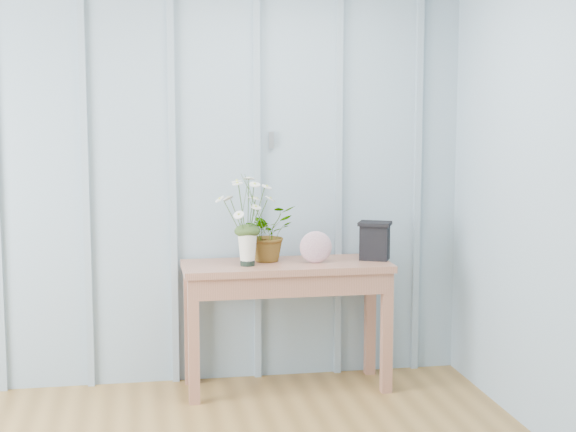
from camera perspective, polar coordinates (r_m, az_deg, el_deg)
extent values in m
cube|color=#8DA4B4|center=(5.22, -10.22, 2.59)|extent=(4.00, 0.01, 2.50)
cube|color=#BABABF|center=(5.26, -1.08, 4.93)|extent=(0.03, 0.01, 0.10)
cube|color=#8299A7|center=(5.22, -12.97, 2.52)|extent=(0.04, 0.03, 2.50)
cube|color=#8299A7|center=(5.22, -7.47, 2.64)|extent=(0.04, 0.03, 2.50)
cube|color=#8299A7|center=(5.26, -2.02, 2.75)|extent=(0.04, 0.03, 2.50)
cube|color=#8299A7|center=(5.36, 3.29, 2.82)|extent=(0.04, 0.03, 2.50)
cube|color=#8299A7|center=(5.49, 8.38, 2.87)|extent=(0.04, 0.03, 2.50)
cube|color=#905B46|center=(5.12, -0.10, -3.26)|extent=(1.20, 0.45, 0.04)
cube|color=#905B46|center=(5.13, -0.10, -4.14)|extent=(1.13, 0.42, 0.12)
cube|color=#905B46|center=(4.96, -6.12, -8.09)|extent=(0.06, 0.06, 0.71)
cube|color=#905B46|center=(5.15, 6.39, -7.51)|extent=(0.06, 0.06, 0.71)
cube|color=#905B46|center=(5.31, -6.39, -7.06)|extent=(0.06, 0.06, 0.71)
cube|color=#905B46|center=(5.49, 5.33, -6.56)|extent=(0.06, 0.06, 0.71)
cylinder|color=black|center=(5.03, -2.63, -2.93)|extent=(0.08, 0.08, 0.05)
cone|color=silver|center=(5.01, -2.64, -2.05)|extent=(0.12, 0.12, 0.19)
ellipsoid|color=#263E18|center=(5.00, -2.65, -0.97)|extent=(0.15, 0.12, 0.08)
imported|color=#263E18|center=(5.15, -1.31, -1.12)|extent=(0.38, 0.37, 0.33)
ellipsoid|color=#8E496C|center=(5.09, 1.81, -2.03)|extent=(0.19, 0.07, 0.19)
cube|color=black|center=(5.22, 5.63, -1.72)|extent=(0.20, 0.18, 0.21)
cube|color=black|center=(5.20, 5.64, -0.49)|extent=(0.23, 0.21, 0.02)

